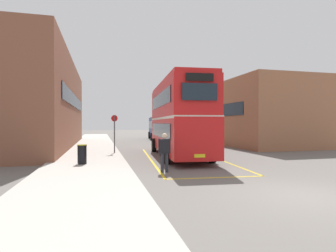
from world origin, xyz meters
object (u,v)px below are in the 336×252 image
Objects in this scene: double_decker_bus at (178,118)px; bus_stop_sign at (114,130)px; single_deck_bus at (159,127)px; pedestrian_boarding at (164,150)px; litter_bin at (82,154)px.

bus_stop_sign is (-3.96, 1.87, -0.83)m from double_decker_bus.
bus_stop_sign is at bearing -111.82° from single_deck_bus.
pedestrian_boarding is at bearing -101.86° from single_deck_bus.
double_decker_bus reaches higher than bus_stop_sign.
single_deck_bus reaches higher than bus_stop_sign.
single_deck_bus is 8.92× the size of litter_bin.
single_deck_bus is (2.93, 19.07, -0.87)m from double_decker_bus.
double_decker_bus is at bearing -25.26° from bus_stop_sign.
single_deck_bus reaches higher than litter_bin.
single_deck_bus is at bearing 78.14° from pedestrian_boarding.
double_decker_bus is 5.97m from pedestrian_boarding.
pedestrian_boarding is 1.79× the size of litter_bin.
single_deck_bus is 24.96m from pedestrian_boarding.
double_decker_bus is at bearing 67.68° from pedestrian_boarding.
bus_stop_sign is (-6.89, -17.20, 0.05)m from single_deck_bus.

